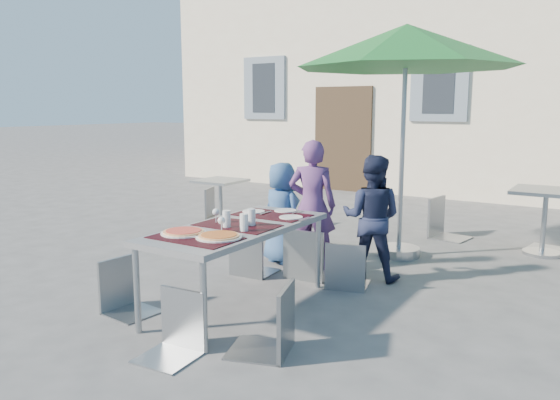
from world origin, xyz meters
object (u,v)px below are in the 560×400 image
Objects in this scene: chair_2 at (347,237)px; chair_4 at (272,278)px; chair_5 at (174,287)px; bg_chair_l_1 at (445,193)px; child_2 at (372,218)px; bg_chair_r_0 at (283,192)px; cafe_table_1 at (545,209)px; child_1 at (312,205)px; chair_1 at (308,223)px; chair_0 at (251,226)px; chair_3 at (123,254)px; dining_table at (237,232)px; bg_chair_l_0 at (215,185)px; pizza_near_left at (184,232)px; cafe_table_0 at (221,195)px; child_0 at (282,213)px; pizza_near_right at (219,236)px; patio_umbrella at (406,48)px.

chair_4 is at bearing -84.09° from chair_2.
bg_chair_l_1 reaches higher than chair_5.
child_2 is 2.69m from bg_chair_r_0.
child_2 is 2.41m from cafe_table_1.
chair_1 is at bearing 93.09° from child_1.
chair_3 is (-0.33, -1.44, -0.02)m from chair_0.
dining_table is 2.08× the size of chair_2.
bg_chair_l_0 is (-2.73, 3.06, -0.16)m from dining_table.
child_1 is at bearing 85.62° from pizza_near_left.
chair_1 is at bearing 80.14° from pizza_near_left.
chair_1 reaches higher than cafe_table_0.
child_2 is 1.46× the size of chair_3.
bg_chair_l_0 is 3.56m from bg_chair_l_1.
chair_1 is 1.15× the size of chair_5.
child_0 reaches higher than bg_chair_l_1.
cafe_table_1 is at bearing 63.76° from pizza_near_right.
chair_3 is at bearing 179.78° from chair_4.
child_1 is 0.72m from chair_0.
patio_umbrella is at bearing -140.23° from child_1.
child_1 is 1.37× the size of bg_chair_l_1.
chair_1 is at bearing 21.81° from chair_0.
child_2 is 1.40× the size of chair_0.
cafe_table_0 is at bearing 150.09° from chair_2.
bg_chair_l_1 is (0.68, 2.59, 0.02)m from chair_1.
chair_4 is at bearing -46.46° from bg_chair_l_0.
child_2 is (1.09, 0.01, 0.07)m from child_0.
chair_5 is 0.95× the size of bg_chair_l_0.
child_2 is 1.45× the size of chair_2.
child_1 is (0.41, -0.03, 0.13)m from child_0.
bg_chair_l_0 is at bearing 148.08° from chair_2.
pizza_near_left reaches higher than cafe_table_0.
pizza_near_right is at bearing -98.58° from bg_chair_l_1.
dining_table is 0.98m from chair_0.
pizza_near_left is at bearing -104.94° from patio_umbrella.
child_0 is 0.58m from chair_0.
bg_chair_r_0 is (-1.43, 1.69, -0.20)m from child_1.
pizza_near_right is 3.98m from cafe_table_0.
child_1 is 1.63× the size of chair_5.
child_0 is at bearing 157.41° from chair_2.
child_1 is 3.18m from bg_chair_l_0.
bg_chair_l_1 is at bearing 77.10° from pizza_near_left.
cafe_table_1 is at bearing 49.84° from chair_1.
child_0 reaches higher than pizza_near_left.
chair_1 is at bearing -52.26° from bg_chair_r_0.
child_2 reaches higher than chair_0.
child_0 is (-0.26, 1.92, -0.19)m from pizza_near_left.
chair_4 is 3.55m from patio_umbrella.
pizza_near_left is at bearing 114.98° from child_0.
chair_4 is 1.21× the size of cafe_table_1.
chair_4 reaches higher than chair_2.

